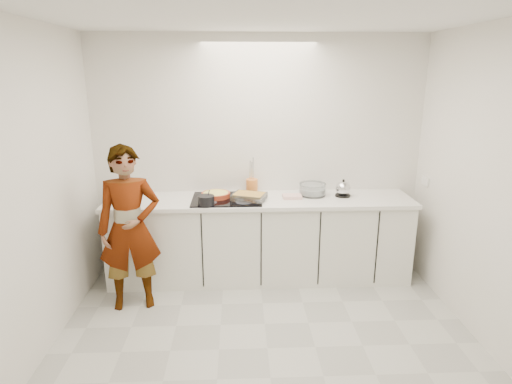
{
  "coord_description": "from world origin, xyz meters",
  "views": [
    {
      "loc": [
        -0.22,
        -3.04,
        2.22
      ],
      "look_at": [
        -0.05,
        1.05,
        1.05
      ],
      "focal_mm": 30.0,
      "sensor_mm": 36.0,
      "label": 1
    }
  ],
  "objects_px": {
    "kettle": "(343,189)",
    "utensil_crock": "(252,186)",
    "tart_dish": "(216,194)",
    "mixing_bowl": "(312,190)",
    "saucepan": "(206,200)",
    "baking_dish": "(249,196)",
    "hob": "(227,199)",
    "cook": "(130,229)"
  },
  "relations": [
    {
      "from": "tart_dish",
      "to": "baking_dish",
      "type": "bearing_deg",
      "value": -16.57
    },
    {
      "from": "mixing_bowl",
      "to": "utensil_crock",
      "type": "height_order",
      "value": "utensil_crock"
    },
    {
      "from": "mixing_bowl",
      "to": "cook",
      "type": "distance_m",
      "value": 1.94
    },
    {
      "from": "mixing_bowl",
      "to": "tart_dish",
      "type": "bearing_deg",
      "value": -176.26
    },
    {
      "from": "baking_dish",
      "to": "utensil_crock",
      "type": "xyz_separation_m",
      "value": [
        0.04,
        0.27,
        0.03
      ]
    },
    {
      "from": "saucepan",
      "to": "utensil_crock",
      "type": "xyz_separation_m",
      "value": [
        0.47,
        0.43,
        0.02
      ]
    },
    {
      "from": "hob",
      "to": "cook",
      "type": "relative_size",
      "value": 0.46
    },
    {
      "from": "hob",
      "to": "utensil_crock",
      "type": "height_order",
      "value": "utensil_crock"
    },
    {
      "from": "hob",
      "to": "mixing_bowl",
      "type": "height_order",
      "value": "mixing_bowl"
    },
    {
      "from": "saucepan",
      "to": "baking_dish",
      "type": "xyz_separation_m",
      "value": [
        0.44,
        0.16,
        -0.01
      ]
    },
    {
      "from": "tart_dish",
      "to": "cook",
      "type": "bearing_deg",
      "value": -144.37
    },
    {
      "from": "saucepan",
      "to": "kettle",
      "type": "xyz_separation_m",
      "value": [
        1.45,
        0.28,
        0.02
      ]
    },
    {
      "from": "saucepan",
      "to": "cook",
      "type": "height_order",
      "value": "cook"
    },
    {
      "from": "saucepan",
      "to": "utensil_crock",
      "type": "relative_size",
      "value": 1.36
    },
    {
      "from": "tart_dish",
      "to": "saucepan",
      "type": "distance_m",
      "value": 0.28
    },
    {
      "from": "saucepan",
      "to": "hob",
      "type": "bearing_deg",
      "value": 45.63
    },
    {
      "from": "kettle",
      "to": "utensil_crock",
      "type": "height_order",
      "value": "kettle"
    },
    {
      "from": "tart_dish",
      "to": "utensil_crock",
      "type": "xyz_separation_m",
      "value": [
        0.39,
        0.17,
        0.04
      ]
    },
    {
      "from": "cook",
      "to": "mixing_bowl",
      "type": "bearing_deg",
      "value": 8.06
    },
    {
      "from": "tart_dish",
      "to": "saucepan",
      "type": "height_order",
      "value": "saucepan"
    },
    {
      "from": "hob",
      "to": "utensil_crock",
      "type": "relative_size",
      "value": 4.44
    },
    {
      "from": "baking_dish",
      "to": "tart_dish",
      "type": "bearing_deg",
      "value": 163.43
    },
    {
      "from": "baking_dish",
      "to": "cook",
      "type": "height_order",
      "value": "cook"
    },
    {
      "from": "utensil_crock",
      "to": "tart_dish",
      "type": "bearing_deg",
      "value": -156.62
    },
    {
      "from": "saucepan",
      "to": "tart_dish",
      "type": "bearing_deg",
      "value": 71.9
    },
    {
      "from": "hob",
      "to": "utensil_crock",
      "type": "distance_m",
      "value": 0.36
    },
    {
      "from": "hob",
      "to": "kettle",
      "type": "relative_size",
      "value": 3.35
    },
    {
      "from": "hob",
      "to": "baking_dish",
      "type": "height_order",
      "value": "baking_dish"
    },
    {
      "from": "saucepan",
      "to": "mixing_bowl",
      "type": "bearing_deg",
      "value": 16.31
    },
    {
      "from": "baking_dish",
      "to": "hob",
      "type": "bearing_deg",
      "value": 168.66
    },
    {
      "from": "kettle",
      "to": "utensil_crock",
      "type": "bearing_deg",
      "value": 171.28
    },
    {
      "from": "utensil_crock",
      "to": "kettle",
      "type": "bearing_deg",
      "value": -8.72
    },
    {
      "from": "tart_dish",
      "to": "kettle",
      "type": "relative_size",
      "value": 1.77
    },
    {
      "from": "baking_dish",
      "to": "mixing_bowl",
      "type": "height_order",
      "value": "mixing_bowl"
    },
    {
      "from": "saucepan",
      "to": "mixing_bowl",
      "type": "height_order",
      "value": "saucepan"
    },
    {
      "from": "tart_dish",
      "to": "utensil_crock",
      "type": "height_order",
      "value": "utensil_crock"
    },
    {
      "from": "hob",
      "to": "saucepan",
      "type": "distance_m",
      "value": 0.29
    },
    {
      "from": "kettle",
      "to": "cook",
      "type": "relative_size",
      "value": 0.14
    },
    {
      "from": "mixing_bowl",
      "to": "kettle",
      "type": "height_order",
      "value": "kettle"
    },
    {
      "from": "saucepan",
      "to": "kettle",
      "type": "relative_size",
      "value": 1.02
    },
    {
      "from": "hob",
      "to": "baking_dish",
      "type": "distance_m",
      "value": 0.24
    },
    {
      "from": "tart_dish",
      "to": "mixing_bowl",
      "type": "height_order",
      "value": "mixing_bowl"
    }
  ]
}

